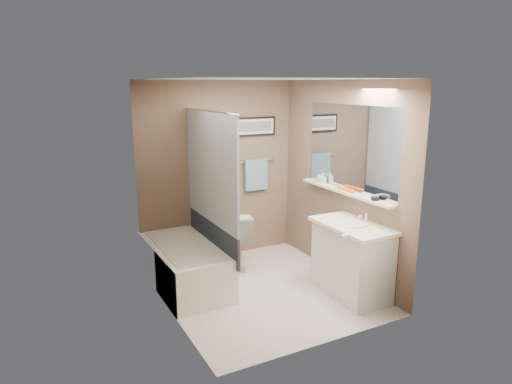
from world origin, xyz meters
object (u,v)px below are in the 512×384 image
candle_bowl_near (375,199)px  hair_brush_front (349,190)px  toilet (232,238)px  glass_jar (320,179)px  vanity (351,261)px  hair_brush_back (344,189)px  bathtub (184,265)px  soap_bottle (323,178)px

candle_bowl_near → hair_brush_front: 0.45m
toilet → hair_brush_front: (1.02, -1.07, 0.76)m
glass_jar → candle_bowl_near: bearing=-90.0°
candle_bowl_near → hair_brush_front: hair_brush_front is taller
vanity → hair_brush_back: (0.19, 0.42, 0.74)m
candle_bowl_near → glass_jar: bearing=90.0°
bathtub → hair_brush_front: bearing=-24.5°
bathtub → toilet: (0.76, 0.29, 0.13)m
hair_brush_front → glass_jar: (0.00, 0.57, 0.03)m
vanity → candle_bowl_near: size_ratio=10.00×
bathtub → vanity: 1.96m
candle_bowl_near → hair_brush_back: size_ratio=0.41×
candle_bowl_near → hair_brush_front: (0.00, 0.45, 0.00)m
glass_jar → soap_bottle: size_ratio=0.74×
toilet → vanity: size_ratio=0.84×
toilet → glass_jar: (1.02, -0.50, 0.79)m
soap_bottle → glass_jar: bearing=90.0°
candle_bowl_near → hair_brush_back: (0.00, 0.53, 0.00)m
toilet → vanity: (0.84, -1.40, 0.02)m
candle_bowl_near → toilet: bearing=123.9°
vanity → soap_bottle: size_ratio=6.68×
glass_jar → toilet: bearing=153.9°
candle_bowl_near → glass_jar: 1.02m
bathtub → vanity: bearing=-35.8°
candle_bowl_near → glass_jar: size_ratio=0.90×
toilet → hair_brush_back: (1.02, -0.99, 0.76)m
vanity → soap_bottle: bearing=79.8°
vanity → glass_jar: glass_jar is taller
glass_jar → soap_bottle: bearing=-90.0°
bathtub → toilet: bearing=19.8°
candle_bowl_near → hair_brush_front: size_ratio=0.41×
toilet → soap_bottle: soap_bottle is taller
hair_brush_back → soap_bottle: bearing=90.0°
bathtub → toilet: toilet is taller
bathtub → glass_jar: size_ratio=15.00×
glass_jar → soap_bottle: (0.00, -0.05, 0.02)m
toilet → candle_bowl_near: candle_bowl_near is taller
vanity → candle_bowl_near: candle_bowl_near is taller
hair_brush_back → toilet: bearing=136.0°
hair_brush_back → vanity: bearing=-113.9°
soap_bottle → candle_bowl_near: bearing=-90.0°
bathtub → glass_jar: glass_jar is taller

